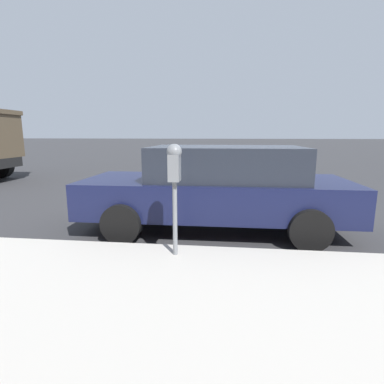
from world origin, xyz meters
TOP-DOWN VIEW (x-y plane):
  - ground_plane at (0.00, 0.00)m, footprint 220.00×220.00m
  - parking_meter at (-2.54, 0.90)m, footprint 0.21×0.19m
  - car_navy at (-0.95, 0.38)m, footprint 2.03×4.66m

SIDE VIEW (x-z plane):
  - ground_plane at x=0.00m, z-range 0.00..0.00m
  - car_navy at x=-0.95m, z-range 0.04..1.54m
  - parking_meter at x=-2.54m, z-range 0.52..1.98m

